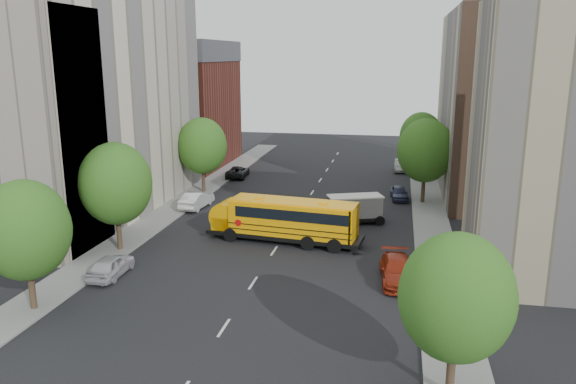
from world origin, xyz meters
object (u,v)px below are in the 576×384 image
(parked_car_4, at_px, (399,193))
(parked_car_5, at_px, (401,165))
(street_tree_5, at_px, (421,137))
(street_tree_2, at_px, (202,146))
(school_bus, at_px, (283,218))
(parked_car_2, at_px, (238,172))
(street_tree_0, at_px, (25,230))
(street_tree_1, at_px, (115,184))
(parked_car_1, at_px, (197,200))
(parked_car_3, at_px, (398,270))
(parked_car_0, at_px, (111,266))
(safari_truck, at_px, (350,209))
(street_tree_4, at_px, (425,151))
(street_tree_3, at_px, (456,298))

(parked_car_4, relative_size, parked_car_5, 0.92)
(street_tree_5, distance_m, parked_car_4, 12.00)
(street_tree_2, height_order, school_bus, street_tree_2)
(street_tree_2, height_order, parked_car_2, street_tree_2)
(parked_car_5, bearing_deg, street_tree_0, -115.11)
(street_tree_1, relative_size, school_bus, 0.66)
(school_bus, height_order, parked_car_4, school_bus)
(parked_car_5, bearing_deg, parked_car_1, -131.73)
(parked_car_1, xyz_separation_m, parked_car_3, (18.40, -14.13, -0.02))
(parked_car_0, distance_m, parked_car_3, 18.18)
(parked_car_4, bearing_deg, safari_truck, -119.85)
(parked_car_5, bearing_deg, street_tree_2, -143.18)
(parked_car_1, relative_size, parked_car_4, 1.21)
(parked_car_3, bearing_deg, school_bus, 138.67)
(street_tree_5, bearing_deg, street_tree_4, -90.00)
(safari_truck, height_order, parked_car_1, safari_truck)
(street_tree_1, height_order, parked_car_5, street_tree_1)
(safari_truck, bearing_deg, street_tree_1, -169.07)
(street_tree_1, xyz_separation_m, street_tree_5, (22.00, 30.00, -0.25))
(parked_car_3, xyz_separation_m, parked_car_5, (0.08, 35.09, -0.05))
(parked_car_1, distance_m, parked_car_2, 13.65)
(street_tree_3, height_order, parked_car_2, street_tree_3)
(street_tree_3, relative_size, parked_car_3, 1.38)
(parked_car_1, xyz_separation_m, parked_car_2, (0.00, 13.65, -0.12))
(street_tree_1, xyz_separation_m, street_tree_3, (22.00, -14.00, -0.50))
(parked_car_1, bearing_deg, street_tree_5, -134.14)
(street_tree_2, relative_size, school_bus, 0.64)
(street_tree_4, relative_size, street_tree_5, 1.08)
(street_tree_0, xyz_separation_m, parked_car_4, (19.80, 28.92, -3.98))
(street_tree_2, xyz_separation_m, parked_car_0, (1.81, -22.65, -4.11))
(parked_car_4, bearing_deg, street_tree_0, -130.07)
(street_tree_0, distance_m, street_tree_4, 35.61)
(street_tree_4, distance_m, parked_car_3, 20.61)
(school_bus, xyz_separation_m, parked_car_4, (8.59, 14.72, -1.21))
(street_tree_1, relative_size, parked_car_5, 1.88)
(street_tree_5, relative_size, safari_truck, 1.27)
(street_tree_1, distance_m, parked_car_1, 12.88)
(parked_car_2, bearing_deg, street_tree_2, 75.61)
(school_bus, bearing_deg, street_tree_1, -152.51)
(street_tree_3, xyz_separation_m, parked_car_1, (-20.60, 26.10, -3.69))
(safari_truck, xyz_separation_m, parked_car_2, (-14.34, 15.87, -0.62))
(school_bus, relative_size, parked_car_5, 2.87)
(street_tree_0, height_order, parked_car_3, street_tree_0)
(school_bus, height_order, parked_car_0, school_bus)
(safari_truck, xyz_separation_m, parked_car_4, (4.06, 9.04, -0.61))
(safari_truck, distance_m, parked_car_4, 9.92)
(safari_truck, height_order, parked_car_0, safari_truck)
(parked_car_0, relative_size, parked_car_1, 0.90)
(street_tree_5, distance_m, parked_car_3, 32.35)
(street_tree_5, bearing_deg, street_tree_0, -118.81)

